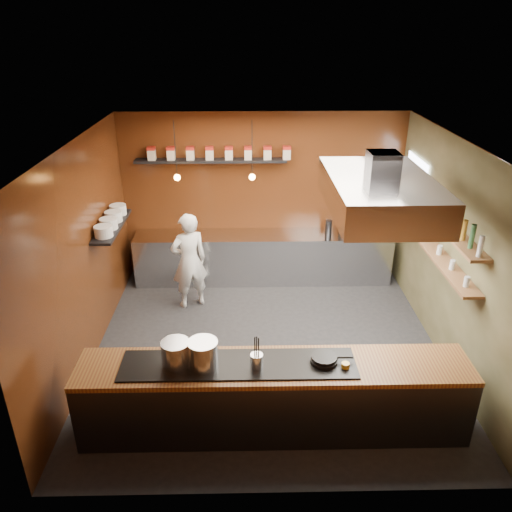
{
  "coord_description": "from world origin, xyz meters",
  "views": [
    {
      "loc": [
        -0.3,
        -6.07,
        4.37
      ],
      "look_at": [
        -0.16,
        0.4,
        1.31
      ],
      "focal_mm": 35.0,
      "sensor_mm": 36.0,
      "label": 1
    }
  ],
  "objects_px": {
    "chef": "(189,261)",
    "extractor_hood": "(380,193)",
    "stockpot_large": "(203,354)",
    "espresso_machine": "(351,225)",
    "stockpot_small": "(176,354)"
  },
  "relations": [
    {
      "from": "stockpot_large",
      "to": "stockpot_small",
      "type": "height_order",
      "value": "stockpot_large"
    },
    {
      "from": "chef",
      "to": "stockpot_large",
      "type": "bearing_deg",
      "value": 75.33
    },
    {
      "from": "chef",
      "to": "extractor_hood",
      "type": "bearing_deg",
      "value": 123.03
    },
    {
      "from": "extractor_hood",
      "to": "stockpot_large",
      "type": "relative_size",
      "value": 6.03
    },
    {
      "from": "stockpot_large",
      "to": "espresso_machine",
      "type": "distance_m",
      "value": 4.44
    },
    {
      "from": "stockpot_large",
      "to": "stockpot_small",
      "type": "distance_m",
      "value": 0.3
    },
    {
      "from": "espresso_machine",
      "to": "chef",
      "type": "bearing_deg",
      "value": -161.97
    },
    {
      "from": "extractor_hood",
      "to": "stockpot_large",
      "type": "height_order",
      "value": "extractor_hood"
    },
    {
      "from": "extractor_hood",
      "to": "chef",
      "type": "bearing_deg",
      "value": 146.69
    },
    {
      "from": "chef",
      "to": "espresso_machine",
      "type": "bearing_deg",
      "value": 173.36
    },
    {
      "from": "stockpot_large",
      "to": "stockpot_small",
      "type": "bearing_deg",
      "value": 173.42
    },
    {
      "from": "stockpot_large",
      "to": "espresso_machine",
      "type": "height_order",
      "value": "espresso_machine"
    },
    {
      "from": "stockpot_small",
      "to": "espresso_machine",
      "type": "distance_m",
      "value": 4.57
    },
    {
      "from": "espresso_machine",
      "to": "chef",
      "type": "distance_m",
      "value": 2.95
    },
    {
      "from": "espresso_machine",
      "to": "stockpot_large",
      "type": "bearing_deg",
      "value": -120.92
    }
  ]
}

